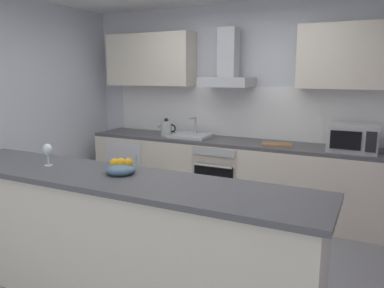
{
  "coord_description": "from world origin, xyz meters",
  "views": [
    {
      "loc": [
        1.56,
        -2.8,
        1.73
      ],
      "look_at": [
        -0.04,
        0.42,
        1.05
      ],
      "focal_mm": 35.12,
      "sensor_mm": 36.0,
      "label": 1
    }
  ],
  "objects_px": {
    "microwave": "(353,138)",
    "chopping_board": "(277,144)",
    "kettle": "(166,128)",
    "range_hood": "(228,68)",
    "sink": "(191,135)",
    "oven": "(222,174)",
    "fruit_bowl": "(121,168)",
    "refrigerator": "(136,165)",
    "wine_glass": "(48,151)"
  },
  "relations": [
    {
      "from": "microwave",
      "to": "chopping_board",
      "type": "relative_size",
      "value": 1.47
    },
    {
      "from": "kettle",
      "to": "range_hood",
      "type": "xyz_separation_m",
      "value": [
        0.8,
        0.16,
        0.78
      ]
    },
    {
      "from": "sink",
      "to": "chopping_board",
      "type": "relative_size",
      "value": 1.47
    },
    {
      "from": "oven",
      "to": "sink",
      "type": "distance_m",
      "value": 0.65
    },
    {
      "from": "kettle",
      "to": "fruit_bowl",
      "type": "height_order",
      "value": "kettle"
    },
    {
      "from": "range_hood",
      "to": "oven",
      "type": "bearing_deg",
      "value": -90.0
    },
    {
      "from": "fruit_bowl",
      "to": "chopping_board",
      "type": "height_order",
      "value": "fruit_bowl"
    },
    {
      "from": "microwave",
      "to": "kettle",
      "type": "distance_m",
      "value": 2.3
    },
    {
      "from": "refrigerator",
      "to": "range_hood",
      "type": "distance_m",
      "value": 1.91
    },
    {
      "from": "range_hood",
      "to": "kettle",
      "type": "bearing_deg",
      "value": -168.42
    },
    {
      "from": "kettle",
      "to": "range_hood",
      "type": "height_order",
      "value": "range_hood"
    },
    {
      "from": "kettle",
      "to": "sink",
      "type": "bearing_deg",
      "value": 7.3
    },
    {
      "from": "kettle",
      "to": "microwave",
      "type": "bearing_deg",
      "value": 0.14
    },
    {
      "from": "fruit_bowl",
      "to": "chopping_board",
      "type": "relative_size",
      "value": 0.65
    },
    {
      "from": "oven",
      "to": "chopping_board",
      "type": "relative_size",
      "value": 2.35
    },
    {
      "from": "range_hood",
      "to": "fruit_bowl",
      "type": "distance_m",
      "value": 2.42
    },
    {
      "from": "range_hood",
      "to": "chopping_board",
      "type": "xyz_separation_m",
      "value": [
        0.69,
        -0.15,
        -0.88
      ]
    },
    {
      "from": "refrigerator",
      "to": "kettle",
      "type": "relative_size",
      "value": 2.94
    },
    {
      "from": "oven",
      "to": "kettle",
      "type": "height_order",
      "value": "kettle"
    },
    {
      "from": "kettle",
      "to": "wine_glass",
      "type": "height_order",
      "value": "wine_glass"
    },
    {
      "from": "oven",
      "to": "microwave",
      "type": "height_order",
      "value": "microwave"
    },
    {
      "from": "refrigerator",
      "to": "wine_glass",
      "type": "bearing_deg",
      "value": -71.98
    },
    {
      "from": "refrigerator",
      "to": "range_hood",
      "type": "height_order",
      "value": "range_hood"
    },
    {
      "from": "microwave",
      "to": "range_hood",
      "type": "relative_size",
      "value": 0.69
    },
    {
      "from": "oven",
      "to": "wine_glass",
      "type": "distance_m",
      "value": 2.4
    },
    {
      "from": "refrigerator",
      "to": "range_hood",
      "type": "bearing_deg",
      "value": 5.69
    },
    {
      "from": "range_hood",
      "to": "fruit_bowl",
      "type": "xyz_separation_m",
      "value": [
        0.07,
        -2.3,
        -0.74
      ]
    },
    {
      "from": "wine_glass",
      "to": "microwave",
      "type": "bearing_deg",
      "value": 46.25
    },
    {
      "from": "sink",
      "to": "wine_glass",
      "type": "bearing_deg",
      "value": -93.96
    },
    {
      "from": "kettle",
      "to": "wine_glass",
      "type": "xyz_separation_m",
      "value": [
        0.19,
        -2.19,
        0.12
      ]
    },
    {
      "from": "range_hood",
      "to": "refrigerator",
      "type": "bearing_deg",
      "value": -174.31
    },
    {
      "from": "sink",
      "to": "kettle",
      "type": "xyz_separation_m",
      "value": [
        -0.35,
        -0.04,
        0.08
      ]
    },
    {
      "from": "sink",
      "to": "kettle",
      "type": "relative_size",
      "value": 1.73
    },
    {
      "from": "refrigerator",
      "to": "range_hood",
      "type": "relative_size",
      "value": 1.18
    },
    {
      "from": "oven",
      "to": "kettle",
      "type": "relative_size",
      "value": 2.77
    },
    {
      "from": "microwave",
      "to": "wine_glass",
      "type": "xyz_separation_m",
      "value": [
        -2.11,
        -2.2,
        0.08
      ]
    },
    {
      "from": "oven",
      "to": "fruit_bowl",
      "type": "bearing_deg",
      "value": -88.21
    },
    {
      "from": "fruit_bowl",
      "to": "chopping_board",
      "type": "xyz_separation_m",
      "value": [
        0.62,
        2.15,
        -0.14
      ]
    },
    {
      "from": "range_hood",
      "to": "chopping_board",
      "type": "bearing_deg",
      "value": -12.51
    },
    {
      "from": "sink",
      "to": "range_hood",
      "type": "bearing_deg",
      "value": 14.82
    },
    {
      "from": "microwave",
      "to": "chopping_board",
      "type": "height_order",
      "value": "microwave"
    },
    {
      "from": "wine_glass",
      "to": "fruit_bowl",
      "type": "xyz_separation_m",
      "value": [
        0.67,
        0.06,
        -0.08
      ]
    },
    {
      "from": "microwave",
      "to": "fruit_bowl",
      "type": "height_order",
      "value": "microwave"
    },
    {
      "from": "kettle",
      "to": "chopping_board",
      "type": "xyz_separation_m",
      "value": [
        1.49,
        0.01,
        -0.09
      ]
    },
    {
      "from": "range_hood",
      "to": "chopping_board",
      "type": "distance_m",
      "value": 1.13
    },
    {
      "from": "refrigerator",
      "to": "kettle",
      "type": "bearing_deg",
      "value": -3.34
    },
    {
      "from": "sink",
      "to": "fruit_bowl",
      "type": "bearing_deg",
      "value": -76.7
    },
    {
      "from": "chopping_board",
      "to": "fruit_bowl",
      "type": "bearing_deg",
      "value": -106.18
    },
    {
      "from": "range_hood",
      "to": "chopping_board",
      "type": "relative_size",
      "value": 2.12
    },
    {
      "from": "refrigerator",
      "to": "chopping_board",
      "type": "distance_m",
      "value": 2.08
    }
  ]
}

